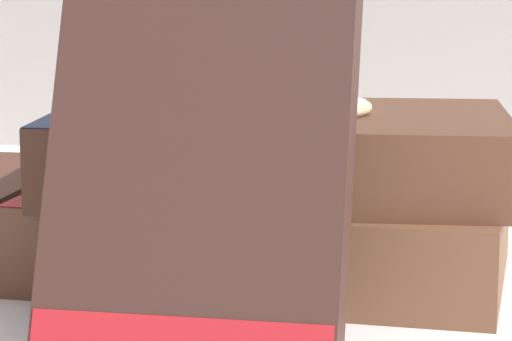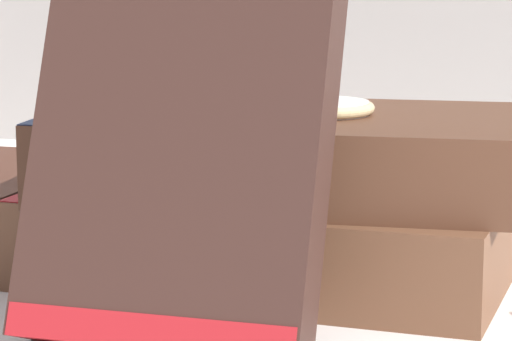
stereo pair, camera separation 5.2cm
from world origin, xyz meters
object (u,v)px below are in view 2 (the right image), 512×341
object	(u,v)px
book_flat_bottom	(263,232)
book_leaning_front	(178,166)
book_flat_top	(271,152)
pocket_watch	(322,107)

from	to	relation	value
book_flat_bottom	book_leaning_front	distance (m)	0.11
book_flat_top	pocket_watch	size ratio (longest dim) A/B	4.28
book_flat_top	book_flat_bottom	bearing A→B (deg)	144.54
book_flat_bottom	book_flat_top	world-z (taller)	book_flat_top
book_flat_top	book_leaning_front	distance (m)	0.10
book_flat_top	book_leaning_front	world-z (taller)	book_leaning_front
book_flat_bottom	pocket_watch	xyz separation A→B (m)	(0.03, -0.00, 0.06)
book_leaning_front	pocket_watch	world-z (taller)	book_leaning_front
book_flat_bottom	pocket_watch	distance (m)	0.06
book_flat_bottom	book_leaning_front	world-z (taller)	book_leaning_front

